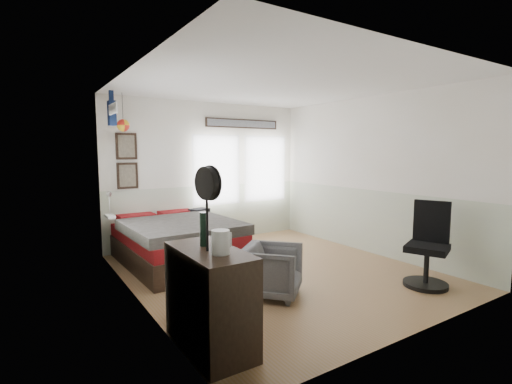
% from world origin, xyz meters
% --- Properties ---
extents(ground_plane, '(4.00, 4.50, 0.01)m').
position_xyz_m(ground_plane, '(0.00, 0.00, -0.01)').
color(ground_plane, '#9F7441').
extents(room_shell, '(4.02, 4.52, 2.71)m').
position_xyz_m(room_shell, '(-0.08, 0.19, 1.61)').
color(room_shell, silver).
rests_on(room_shell, ground_plane).
extents(wall_decor, '(3.55, 1.32, 1.44)m').
position_xyz_m(wall_decor, '(-1.10, 1.96, 2.10)').
color(wall_decor, '#38261B').
rests_on(wall_decor, room_shell).
extents(bed, '(1.64, 2.22, 0.69)m').
position_xyz_m(bed, '(-1.07, 1.22, 0.34)').
color(bed, black).
rests_on(bed, ground_plane).
extents(dresser, '(0.48, 1.00, 0.90)m').
position_xyz_m(dresser, '(-1.74, -1.38, 0.45)').
color(dresser, black).
rests_on(dresser, ground_plane).
extents(armchair, '(0.96, 0.96, 0.63)m').
position_xyz_m(armchair, '(-0.58, -0.70, 0.31)').
color(armchair, slate).
rests_on(armchair, ground_plane).
extents(nightstand, '(0.53, 0.43, 0.51)m').
position_xyz_m(nightstand, '(-0.35, 1.95, 0.25)').
color(nightstand, black).
rests_on(nightstand, ground_plane).
extents(task_chair, '(0.64, 0.64, 1.11)m').
position_xyz_m(task_chair, '(1.35, -1.52, 0.45)').
color(task_chair, black).
rests_on(task_chair, ground_plane).
extents(kettle, '(0.18, 0.15, 0.21)m').
position_xyz_m(kettle, '(-1.72, -1.57, 1.00)').
color(kettle, silver).
rests_on(kettle, dresser).
extents(bottle, '(0.08, 0.08, 0.31)m').
position_xyz_m(bottle, '(-1.72, -1.24, 1.06)').
color(bottle, black).
rests_on(bottle, dresser).
extents(stand_fan, '(0.13, 0.30, 0.75)m').
position_xyz_m(stand_fan, '(-1.76, -1.42, 1.48)').
color(stand_fan, black).
rests_on(stand_fan, dresser).
extents(black_bag, '(0.41, 0.34, 0.21)m').
position_xyz_m(black_bag, '(-0.35, 1.95, 0.61)').
color(black_bag, black).
rests_on(black_bag, nightstand).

